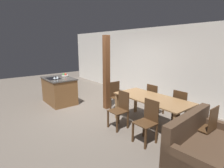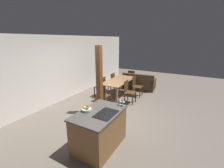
{
  "view_description": "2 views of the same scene",
  "coord_description": "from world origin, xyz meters",
  "px_view_note": "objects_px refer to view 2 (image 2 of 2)",
  "views": [
    {
      "loc": [
        4.49,
        -2.92,
        2.08
      ],
      "look_at": [
        0.6,
        0.2,
        0.95
      ],
      "focal_mm": 28.0,
      "sensor_mm": 36.0,
      "label": 1
    },
    {
      "loc": [
        -4.03,
        -2.39,
        2.55
      ],
      "look_at": [
        0.6,
        0.2,
        0.95
      ],
      "focal_mm": 24.0,
      "sensor_mm": 36.0,
      "label": 2
    }
  ],
  "objects_px": {
    "dining_chair_far_right": "(111,82)",
    "dining_chair_head_end": "(103,95)",
    "fruit_bowl": "(87,109)",
    "wine_glass_middle": "(120,100)",
    "dining_chair_foot_end": "(130,79)",
    "dining_chair_far_left": "(101,86)",
    "wine_glass_near": "(124,101)",
    "dining_chair_near_right": "(136,86)",
    "kitchen_island": "(99,129)",
    "dining_chair_near_left": "(129,91)",
    "couch": "(139,83)",
    "timber_post": "(99,81)",
    "dining_table": "(119,82)"
  },
  "relations": [
    {
      "from": "dining_chair_far_right",
      "to": "dining_chair_head_end",
      "type": "xyz_separation_m",
      "value": [
        -1.8,
        -0.68,
        0.0
      ]
    },
    {
      "from": "fruit_bowl",
      "to": "dining_chair_far_right",
      "type": "height_order",
      "value": "fruit_bowl"
    },
    {
      "from": "wine_glass_middle",
      "to": "dining_chair_foot_end",
      "type": "bearing_deg",
      "value": 18.93
    },
    {
      "from": "dining_chair_far_left",
      "to": "wine_glass_middle",
      "type": "bearing_deg",
      "value": 42.65
    },
    {
      "from": "dining_chair_far_left",
      "to": "wine_glass_near",
      "type": "bearing_deg",
      "value": 43.9
    },
    {
      "from": "dining_chair_far_left",
      "to": "dining_chair_head_end",
      "type": "height_order",
      "value": "same"
    },
    {
      "from": "dining_chair_near_right",
      "to": "wine_glass_near",
      "type": "bearing_deg",
      "value": -165.62
    },
    {
      "from": "fruit_bowl",
      "to": "dining_chair_far_right",
      "type": "xyz_separation_m",
      "value": [
        3.79,
        1.51,
        -0.48
      ]
    },
    {
      "from": "kitchen_island",
      "to": "dining_chair_near_right",
      "type": "bearing_deg",
      "value": 6.86
    },
    {
      "from": "wine_glass_middle",
      "to": "dining_chair_near_right",
      "type": "relative_size",
      "value": 0.17
    },
    {
      "from": "kitchen_island",
      "to": "wine_glass_near",
      "type": "bearing_deg",
      "value": -31.63
    },
    {
      "from": "dining_chair_near_left",
      "to": "couch",
      "type": "relative_size",
      "value": 0.56
    },
    {
      "from": "kitchen_island",
      "to": "timber_post",
      "type": "height_order",
      "value": "timber_post"
    },
    {
      "from": "wine_glass_middle",
      "to": "couch",
      "type": "distance_m",
      "value": 4.39
    },
    {
      "from": "wine_glass_middle",
      "to": "timber_post",
      "type": "bearing_deg",
      "value": 53.39
    },
    {
      "from": "dining_chair_near_left",
      "to": "dining_chair_head_end",
      "type": "height_order",
      "value": "same"
    },
    {
      "from": "kitchen_island",
      "to": "dining_table",
      "type": "distance_m",
      "value": 3.45
    },
    {
      "from": "dining_chair_far_left",
      "to": "dining_chair_foot_end",
      "type": "bearing_deg",
      "value": 159.41
    },
    {
      "from": "dining_table",
      "to": "dining_chair_near_right",
      "type": "height_order",
      "value": "dining_chair_near_right"
    },
    {
      "from": "dining_table",
      "to": "dining_chair_far_right",
      "type": "relative_size",
      "value": 2.11
    },
    {
      "from": "wine_glass_near",
      "to": "dining_chair_far_left",
      "type": "distance_m",
      "value": 3.16
    },
    {
      "from": "dining_chair_far_left",
      "to": "dining_chair_head_end",
      "type": "bearing_deg",
      "value": 36.46
    },
    {
      "from": "fruit_bowl",
      "to": "wine_glass_middle",
      "type": "distance_m",
      "value": 0.87
    },
    {
      "from": "dining_chair_near_left",
      "to": "dining_chair_foot_end",
      "type": "distance_m",
      "value": 1.92
    },
    {
      "from": "dining_chair_near_left",
      "to": "dining_chair_far_right",
      "type": "distance_m",
      "value": 1.62
    },
    {
      "from": "kitchen_island",
      "to": "timber_post",
      "type": "bearing_deg",
      "value": 33.36
    },
    {
      "from": "wine_glass_middle",
      "to": "dining_chair_near_left",
      "type": "height_order",
      "value": "wine_glass_middle"
    },
    {
      "from": "dining_table",
      "to": "dining_chair_foot_end",
      "type": "bearing_deg",
      "value": 0.0
    },
    {
      "from": "dining_chair_near_right",
      "to": "dining_chair_far_left",
      "type": "distance_m",
      "value": 1.62
    },
    {
      "from": "dining_chair_near_right",
      "to": "couch",
      "type": "distance_m",
      "value": 1.14
    },
    {
      "from": "dining_chair_near_right",
      "to": "dining_chair_head_end",
      "type": "relative_size",
      "value": 1.0
    },
    {
      "from": "kitchen_island",
      "to": "dining_chair_far_right",
      "type": "bearing_deg",
      "value": 25.92
    },
    {
      "from": "kitchen_island",
      "to": "dining_chair_head_end",
      "type": "height_order",
      "value": "kitchen_island"
    },
    {
      "from": "fruit_bowl",
      "to": "dining_chair_near_right",
      "type": "relative_size",
      "value": 0.25
    },
    {
      "from": "dining_chair_far_left",
      "to": "dining_chair_far_right",
      "type": "distance_m",
      "value": 0.88
    },
    {
      "from": "dining_chair_head_end",
      "to": "timber_post",
      "type": "xyz_separation_m",
      "value": [
        -0.39,
        -0.13,
        0.69
      ]
    },
    {
      "from": "dining_chair_foot_end",
      "to": "timber_post",
      "type": "relative_size",
      "value": 0.39
    },
    {
      "from": "dining_table",
      "to": "dining_chair_near_left",
      "type": "relative_size",
      "value": 2.11
    },
    {
      "from": "fruit_bowl",
      "to": "dining_chair_far_left",
      "type": "relative_size",
      "value": 0.25
    },
    {
      "from": "wine_glass_middle",
      "to": "dining_chair_foot_end",
      "type": "relative_size",
      "value": 0.17
    },
    {
      "from": "kitchen_island",
      "to": "dining_chair_far_right",
      "type": "relative_size",
      "value": 1.41
    },
    {
      "from": "wine_glass_near",
      "to": "timber_post",
      "type": "relative_size",
      "value": 0.07
    },
    {
      "from": "dining_chair_near_left",
      "to": "kitchen_island",
      "type": "bearing_deg",
      "value": -171.01
    },
    {
      "from": "wine_glass_middle",
      "to": "dining_chair_near_right",
      "type": "height_order",
      "value": "wine_glass_middle"
    },
    {
      "from": "dining_chair_far_left",
      "to": "couch",
      "type": "bearing_deg",
      "value": 150.53
    },
    {
      "from": "dining_chair_foot_end",
      "to": "couch",
      "type": "xyz_separation_m",
      "value": [
        0.18,
        -0.44,
        -0.21
      ]
    },
    {
      "from": "dining_chair_near_right",
      "to": "dining_chair_far_right",
      "type": "bearing_deg",
      "value": 90.0
    },
    {
      "from": "fruit_bowl",
      "to": "wine_glass_near",
      "type": "xyz_separation_m",
      "value": [
        0.67,
        -0.64,
        0.08
      ]
    },
    {
      "from": "dining_chair_near_left",
      "to": "dining_chair_far_right",
      "type": "bearing_deg",
      "value": 56.81
    },
    {
      "from": "dining_chair_head_end",
      "to": "couch",
      "type": "height_order",
      "value": "dining_chair_head_end"
    }
  ]
}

